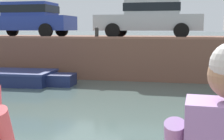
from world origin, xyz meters
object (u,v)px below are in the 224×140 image
at_px(car_leftmost_blue, 29,18).
at_px(mooring_bollard_mid, 97,32).
at_px(boat_moored_west_navy, 0,77).
at_px(car_left_inner_silver, 150,17).

xyz_separation_m(car_leftmost_blue, mooring_bollard_mid, (3.59, -1.60, -0.61)).
height_order(boat_moored_west_navy, car_left_inner_silver, car_left_inner_silver).
height_order(boat_moored_west_navy, mooring_bollard_mid, mooring_bollard_mid).
bearing_deg(boat_moored_west_navy, car_left_inner_silver, 32.03).
bearing_deg(boat_moored_west_navy, mooring_bollard_mid, 26.56).
xyz_separation_m(car_left_inner_silver, mooring_bollard_mid, (-1.91, -1.60, -0.61)).
relative_size(boat_moored_west_navy, car_leftmost_blue, 1.22).
xyz_separation_m(boat_moored_west_navy, car_leftmost_blue, (-0.37, 3.21, 2.20)).
bearing_deg(mooring_bollard_mid, car_leftmost_blue, 155.99).
xyz_separation_m(boat_moored_west_navy, mooring_bollard_mid, (3.22, 1.61, 1.59)).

